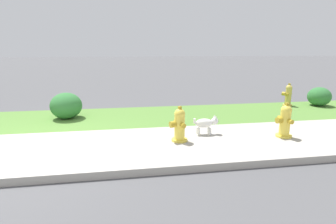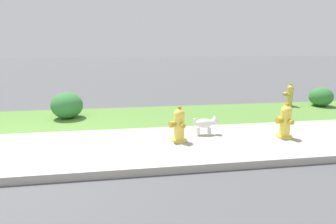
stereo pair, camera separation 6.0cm
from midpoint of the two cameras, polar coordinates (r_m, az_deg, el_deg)
name	(u,v)px [view 1 (the left image)]	position (r m, az deg, el deg)	size (l,w,h in m)	color
ground_plane	(21,152)	(5.23, -29.69, -7.65)	(120.00, 120.00, 0.00)	#515154
sidewalk_pavement	(21,152)	(5.23, -29.70, -7.59)	(18.00, 2.13, 0.01)	#ADA89E
grass_verge	(54,120)	(7.20, -23.86, -1.52)	(18.00, 2.22, 0.01)	#568438
fire_hydrant_far_end	(285,121)	(5.69, 23.83, -1.82)	(0.36, 0.39, 0.70)	yellow
fire_hydrant_at_driveway	(288,95)	(8.93, 24.51, 3.34)	(0.34, 0.33, 0.71)	gold
fire_hydrant_by_grass_verge	(179,125)	(4.98, 2.14, -2.83)	(0.36, 0.39, 0.69)	yellow
small_white_dog	(206,123)	(5.44, 7.97, -2.46)	(0.54, 0.19, 0.41)	white
shrub_bush_near_lamp	(66,106)	(7.14, -21.51, 1.28)	(0.78, 0.78, 0.66)	#337538
shrub_bush_mid_verge	(319,97)	(9.43, 29.90, 2.93)	(0.68, 0.68, 0.58)	#337538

